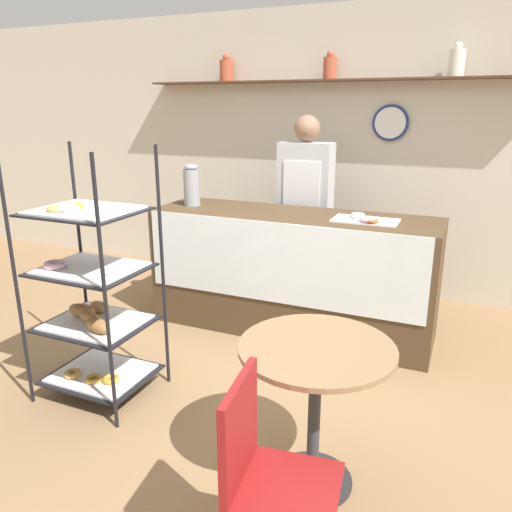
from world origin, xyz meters
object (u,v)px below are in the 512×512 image
cafe_chair (263,468)px  donut_tray_counter (365,219)px  person_worker (305,204)px  pastry_rack (92,297)px  coffee_carafe (192,185)px  cafe_table (315,381)px

cafe_chair → donut_tray_counter: bearing=-4.1°
cafe_chair → person_worker: bearing=8.2°
donut_tray_counter → pastry_rack: bearing=-135.0°
person_worker → cafe_chair: (0.80, -2.87, -0.39)m
pastry_rack → coffee_carafe: 1.50m
cafe_chair → donut_tray_counter: size_ratio=1.85×
pastry_rack → cafe_chair: 1.74m
person_worker → coffee_carafe: 1.04m
pastry_rack → cafe_table: 1.54m
person_worker → cafe_chair: bearing=-74.5°
pastry_rack → cafe_chair: size_ratio=1.78×
cafe_table → cafe_chair: 0.62m
cafe_chair → cafe_table: bearing=-7.8°
pastry_rack → donut_tray_counter: (1.39, 1.39, 0.33)m
pastry_rack → donut_tray_counter: bearing=45.0°
person_worker → coffee_carafe: (-0.82, -0.60, 0.21)m
donut_tray_counter → cafe_chair: bearing=-86.8°
person_worker → pastry_rack: bearing=-109.5°
person_worker → coffee_carafe: bearing=-143.8°
cafe_table → cafe_chair: bearing=-90.5°
person_worker → cafe_table: (0.80, -2.25, -0.38)m
coffee_carafe → pastry_rack: bearing=-85.9°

